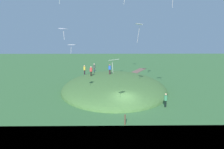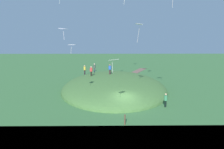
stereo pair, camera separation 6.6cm
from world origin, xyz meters
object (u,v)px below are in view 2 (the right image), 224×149
(person_on_hilltop, at_px, (94,67))
(kite_1, at_px, (63,29))
(person_with_child, at_px, (85,69))
(person_walking_path, at_px, (91,70))
(kite_0, at_px, (139,25))
(kite_6, at_px, (72,45))
(person_watching_kites, at_px, (166,98))
(kite_10, at_px, (114,60))
(mooring_post, at_px, (125,120))
(person_near_shore, at_px, (110,68))

(person_on_hilltop, relative_size, kite_1, 1.63)
(person_with_child, bearing_deg, person_walking_path, 132.10)
(person_walking_path, distance_m, kite_0, 14.76)
(person_with_child, distance_m, person_walking_path, 5.58)
(person_with_child, height_order, kite_1, kite_1)
(kite_6, bearing_deg, kite_0, -130.99)
(person_watching_kites, xyz_separation_m, person_on_hilltop, (18.90, 9.69, 1.31))
(person_watching_kites, distance_m, person_with_child, 20.13)
(person_with_child, distance_m, kite_10, 23.22)
(person_with_child, xyz_separation_m, kite_6, (-9.11, 0.86, 4.79))
(kite_0, bearing_deg, kite_10, 152.04)
(person_watching_kites, bearing_deg, kite_1, 176.22)
(person_watching_kites, bearing_deg, person_walking_path, 104.12)
(kite_10, relative_size, mooring_post, 1.21)
(kite_6, bearing_deg, person_on_hilltop, -12.48)
(person_on_hilltop, bearing_deg, kite_10, 13.81)
(kite_1, bearing_deg, person_walking_path, -5.10)
(mooring_post, bearing_deg, kite_0, -18.42)
(person_near_shore, relative_size, kite_10, 1.32)
(person_on_hilltop, xyz_separation_m, kite_6, (-11.46, 2.54, 4.79))
(person_watching_kites, relative_size, kite_10, 1.34)
(kite_6, bearing_deg, kite_1, -175.22)
(kite_1, bearing_deg, person_near_shore, -15.36)
(mooring_post, bearing_deg, kite_10, 88.57)
(kite_10, bearing_deg, person_near_shore, 0.89)
(kite_1, height_order, kite_10, kite_1)
(person_with_child, distance_m, kite_0, 19.94)
(person_walking_path, relative_size, mooring_post, 1.54)
(person_near_shore, distance_m, kite_0, 13.95)
(person_on_hilltop, height_order, kite_6, kite_6)
(kite_6, distance_m, kite_10, 14.47)
(person_near_shore, relative_size, person_on_hilltop, 0.93)
(person_watching_kites, bearing_deg, person_on_hilltop, 90.23)
(person_near_shore, height_order, person_walking_path, person_near_shore)
(kite_0, bearing_deg, kite_6, 49.01)
(person_watching_kites, distance_m, kite_10, 10.12)
(person_watching_kites, xyz_separation_m, kite_0, (-0.19, 3.45, 8.70))
(person_on_hilltop, bearing_deg, kite_6, -6.23)
(person_walking_path, bearing_deg, kite_0, -178.50)
(kite_6, relative_size, kite_10, 1.04)
(person_near_shore, bearing_deg, person_watching_kites, 69.36)
(person_walking_path, relative_size, kite_0, 0.75)
(person_walking_path, distance_m, kite_1, 17.29)
(kite_0, xyz_separation_m, kite_1, (-4.60, 7.76, -0.55))
(person_near_shore, height_order, mooring_post, person_near_shore)
(person_watching_kites, xyz_separation_m, kite_10, (-5.78, 6.42, 5.26))
(person_walking_path, height_order, kite_0, kite_0)
(person_with_child, relative_size, kite_0, 0.83)
(kite_0, height_order, kite_10, kite_0)
(person_on_hilltop, distance_m, person_with_child, 2.89)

